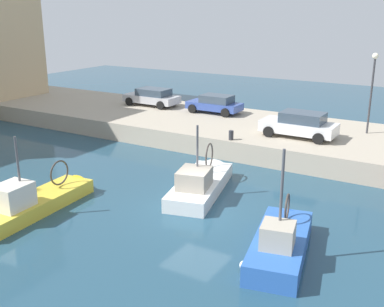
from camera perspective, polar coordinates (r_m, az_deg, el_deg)
water_surface at (r=20.81m, az=0.53°, el=-6.96°), size 80.00×80.00×0.00m
quay_wall at (r=30.53m, az=11.56°, el=1.82°), size 9.00×56.00×1.20m
fishing_boat_white at (r=23.04m, az=1.25°, el=-4.12°), size 6.70×3.31×4.33m
fishing_boat_yellow at (r=21.99m, az=-18.00°, el=-6.05°), size 6.97×2.10×4.31m
fishing_boat_blue at (r=17.86m, az=10.73°, el=-11.24°), size 5.97×2.86×4.94m
parked_car_white at (r=28.46m, az=12.91°, el=3.45°), size 2.09×4.40×1.51m
parked_car_blue at (r=34.31m, az=2.81°, el=6.04°), size 1.91×3.97×1.33m
parked_car_silver at (r=37.08m, az=-4.85°, el=6.86°), size 2.06×4.39×1.35m
mooring_bollard_mid at (r=27.34m, az=4.76°, el=2.21°), size 0.28×0.28×0.55m
quay_streetlamp at (r=30.10m, az=21.04°, el=8.32°), size 0.36×0.36×4.83m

